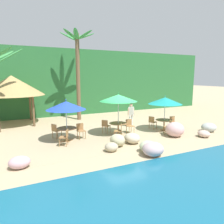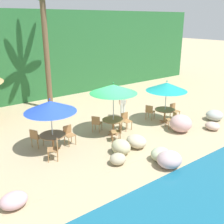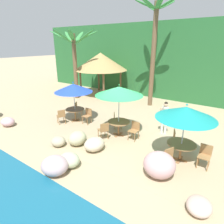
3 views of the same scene
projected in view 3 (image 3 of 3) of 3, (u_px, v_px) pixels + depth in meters
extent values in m
plane|color=tan|center=(122.00, 137.00, 9.40)|extent=(120.00, 120.00, 0.00)
cube|color=tan|center=(122.00, 137.00, 9.40)|extent=(18.00, 5.20, 0.01)
cube|color=#286633|center=(182.00, 61.00, 15.33)|extent=(28.00, 2.40, 6.00)
ellipsoid|color=#B9B58C|center=(77.00, 138.00, 8.65)|extent=(0.76, 0.89, 0.63)
ellipsoid|color=#C4B699|center=(94.00, 144.00, 8.22)|extent=(0.81, 0.97, 0.55)
ellipsoid|color=#B5C19A|center=(69.00, 160.00, 7.12)|extent=(0.82, 0.70, 0.54)
ellipsoid|color=#C99FA7|center=(8.00, 122.00, 10.64)|extent=(0.83, 0.67, 0.49)
ellipsoid|color=tan|center=(58.00, 141.00, 8.56)|extent=(0.66, 0.62, 0.44)
ellipsoid|color=#D0A1A1|center=(159.00, 165.00, 6.55)|extent=(1.10, 1.09, 0.88)
ellipsoid|color=#BFA4A8|center=(55.00, 165.00, 6.71)|extent=(0.99, 0.92, 0.64)
ellipsoid|color=#CCAB9C|center=(199.00, 206.00, 5.18)|extent=(0.67, 0.75, 0.41)
cylinder|color=silver|center=(75.00, 104.00, 11.09)|extent=(0.04, 0.04, 2.10)
cone|color=blue|center=(73.00, 88.00, 10.77)|extent=(2.16, 2.16, 0.46)
sphere|color=blue|center=(73.00, 83.00, 10.66)|extent=(0.07, 0.07, 0.07)
cube|color=olive|center=(76.00, 120.00, 11.44)|extent=(0.60, 0.12, 0.03)
cube|color=olive|center=(76.00, 120.00, 11.44)|extent=(0.12, 0.60, 0.03)
cylinder|color=olive|center=(75.00, 115.00, 11.32)|extent=(0.09, 0.09, 0.71)
cylinder|color=olive|center=(75.00, 109.00, 11.20)|extent=(1.10, 1.10, 0.03)
cylinder|color=#9E7042|center=(87.00, 121.00, 10.73)|extent=(0.04, 0.04, 0.45)
cylinder|color=#9E7042|center=(82.00, 120.00, 10.90)|extent=(0.04, 0.04, 0.45)
cylinder|color=#9E7042|center=(91.00, 119.00, 11.02)|extent=(0.04, 0.04, 0.45)
cylinder|color=#9E7042|center=(86.00, 118.00, 11.19)|extent=(0.04, 0.04, 0.45)
cube|color=#9E7042|center=(87.00, 116.00, 10.88)|extent=(0.45, 0.45, 0.03)
cube|color=#9E7042|center=(89.00, 112.00, 10.97)|extent=(0.42, 0.07, 0.42)
cylinder|color=#9E7042|center=(83.00, 111.00, 12.31)|extent=(0.04, 0.04, 0.45)
cylinder|color=#9E7042|center=(81.00, 113.00, 11.98)|extent=(0.04, 0.04, 0.45)
cylinder|color=#9E7042|center=(77.00, 111.00, 12.35)|extent=(0.04, 0.04, 0.45)
cylinder|color=#9E7042|center=(76.00, 113.00, 12.02)|extent=(0.04, 0.04, 0.45)
cube|color=#9E7042|center=(79.00, 109.00, 12.08)|extent=(0.57, 0.57, 0.03)
cube|color=#9E7042|center=(76.00, 106.00, 12.04)|extent=(0.23, 0.39, 0.42)
cylinder|color=#9E7042|center=(57.00, 119.00, 11.05)|extent=(0.04, 0.04, 0.45)
cylinder|color=#9E7042|center=(64.00, 118.00, 11.21)|extent=(0.04, 0.04, 0.45)
cylinder|color=#9E7042|center=(59.00, 121.00, 10.75)|extent=(0.04, 0.04, 0.45)
cylinder|color=#9E7042|center=(65.00, 120.00, 10.92)|extent=(0.04, 0.04, 0.45)
cube|color=#9E7042|center=(61.00, 116.00, 10.90)|extent=(0.56, 0.56, 0.03)
cube|color=#9E7042|center=(62.00, 114.00, 10.67)|extent=(0.22, 0.39, 0.42)
cylinder|color=silver|center=(119.00, 113.00, 9.25)|extent=(0.04, 0.04, 2.39)
cone|color=#238E47|center=(119.00, 91.00, 8.87)|extent=(2.28, 2.28, 0.41)
sphere|color=#238E47|center=(119.00, 85.00, 8.78)|extent=(0.07, 0.07, 0.07)
cube|color=olive|center=(118.00, 135.00, 9.65)|extent=(0.60, 0.12, 0.03)
cube|color=olive|center=(118.00, 135.00, 9.65)|extent=(0.12, 0.60, 0.03)
cylinder|color=olive|center=(119.00, 128.00, 9.52)|extent=(0.09, 0.09, 0.71)
cylinder|color=olive|center=(119.00, 122.00, 9.40)|extent=(1.10, 1.10, 0.03)
cylinder|color=#9E7042|center=(135.00, 138.00, 8.87)|extent=(0.04, 0.04, 0.45)
cylinder|color=#9E7042|center=(128.00, 136.00, 9.07)|extent=(0.04, 0.04, 0.45)
cylinder|color=#9E7042|center=(138.00, 135.00, 9.14)|extent=(0.04, 0.04, 0.45)
cylinder|color=#9E7042|center=(132.00, 133.00, 9.34)|extent=(0.04, 0.04, 0.45)
cube|color=#9E7042|center=(133.00, 131.00, 9.02)|extent=(0.43, 0.43, 0.03)
cube|color=#9E7042|center=(136.00, 126.00, 9.11)|extent=(0.42, 0.04, 0.42)
cylinder|color=#9E7042|center=(121.00, 123.00, 10.54)|extent=(0.04, 0.04, 0.45)
cylinder|color=#9E7042|center=(121.00, 126.00, 10.21)|extent=(0.04, 0.04, 0.45)
cylinder|color=#9E7042|center=(115.00, 123.00, 10.54)|extent=(0.04, 0.04, 0.45)
cylinder|color=#9E7042|center=(115.00, 126.00, 10.20)|extent=(0.04, 0.04, 0.45)
cube|color=#9E7042|center=(118.00, 120.00, 10.29)|extent=(0.59, 0.59, 0.03)
cube|color=#9E7042|center=(114.00, 117.00, 10.22)|extent=(0.27, 0.36, 0.42)
cylinder|color=#9E7042|center=(98.00, 134.00, 9.30)|extent=(0.04, 0.04, 0.45)
cylinder|color=#9E7042|center=(105.00, 132.00, 9.45)|extent=(0.04, 0.04, 0.45)
cylinder|color=#9E7042|center=(101.00, 137.00, 9.00)|extent=(0.04, 0.04, 0.45)
cylinder|color=#9E7042|center=(108.00, 135.00, 9.15)|extent=(0.04, 0.04, 0.45)
cube|color=#9E7042|center=(103.00, 130.00, 9.14)|extent=(0.57, 0.57, 0.03)
cube|color=#9E7042|center=(105.00, 128.00, 8.91)|extent=(0.24, 0.38, 0.42)
cylinder|color=silver|center=(183.00, 136.00, 7.23)|extent=(0.04, 0.04, 2.11)
cone|color=teal|center=(186.00, 113.00, 6.91)|extent=(2.19, 2.19, 0.44)
sphere|color=teal|center=(187.00, 105.00, 6.80)|extent=(0.07, 0.07, 0.07)
cube|color=olive|center=(179.00, 160.00, 7.58)|extent=(0.60, 0.12, 0.03)
cube|color=olive|center=(179.00, 160.00, 7.58)|extent=(0.12, 0.60, 0.03)
cylinder|color=olive|center=(180.00, 152.00, 7.46)|extent=(0.09, 0.09, 0.71)
cylinder|color=olive|center=(182.00, 144.00, 7.34)|extent=(1.10, 1.10, 0.03)
cylinder|color=#9E7042|center=(208.00, 166.00, 6.82)|extent=(0.04, 0.04, 0.45)
cylinder|color=#9E7042|center=(197.00, 163.00, 7.01)|extent=(0.04, 0.04, 0.45)
cylinder|color=#9E7042|center=(209.00, 161.00, 7.10)|extent=(0.04, 0.04, 0.45)
cylinder|color=#9E7042|center=(199.00, 158.00, 7.29)|extent=(0.04, 0.04, 0.45)
cube|color=#9E7042|center=(204.00, 157.00, 6.97)|extent=(0.42, 0.42, 0.03)
cube|color=#9E7042|center=(206.00, 150.00, 7.06)|extent=(0.42, 0.04, 0.42)
cylinder|color=#9E7042|center=(182.00, 143.00, 8.42)|extent=(0.04, 0.04, 0.45)
cylinder|color=#9E7042|center=(183.00, 147.00, 8.09)|extent=(0.04, 0.04, 0.45)
cylinder|color=#9E7042|center=(173.00, 142.00, 8.49)|extent=(0.04, 0.04, 0.45)
cylinder|color=#9E7042|center=(174.00, 146.00, 8.16)|extent=(0.04, 0.04, 0.45)
cube|color=#9E7042|center=(179.00, 140.00, 8.21)|extent=(0.55, 0.55, 0.03)
cube|color=#9E7042|center=(174.00, 135.00, 8.18)|extent=(0.19, 0.40, 0.42)
cylinder|color=#9E7042|center=(157.00, 160.00, 7.19)|extent=(0.04, 0.04, 0.45)
cylinder|color=#9E7042|center=(164.00, 157.00, 7.35)|extent=(0.04, 0.04, 0.45)
cylinder|color=#9E7042|center=(164.00, 165.00, 6.89)|extent=(0.04, 0.04, 0.45)
cylinder|color=#9E7042|center=(171.00, 162.00, 7.06)|extent=(0.04, 0.04, 0.45)
cube|color=#9E7042|center=(164.00, 156.00, 7.04)|extent=(0.56, 0.56, 0.03)
cube|color=#9E7042|center=(169.00, 154.00, 6.81)|extent=(0.22, 0.39, 0.42)
cylinder|color=brown|center=(75.00, 67.00, 15.38)|extent=(0.32, 0.32, 5.09)
ellipsoid|color=#388942|center=(84.00, 37.00, 14.21)|extent=(1.79, 0.63, 1.11)
ellipsoid|color=#388942|center=(86.00, 36.00, 14.79)|extent=(1.52, 1.60, 0.90)
ellipsoid|color=#388942|center=(79.00, 37.00, 15.49)|extent=(0.94, 1.81, 1.02)
ellipsoid|color=#388942|center=(69.00, 37.00, 15.40)|extent=(1.77, 1.07, 1.04)
ellipsoid|color=#388942|center=(61.00, 37.00, 14.74)|extent=(1.80, 1.12, 0.95)
ellipsoid|color=#388942|center=(63.00, 36.00, 13.86)|extent=(0.42, 1.80, 1.04)
ellipsoid|color=#388942|center=(71.00, 35.00, 13.65)|extent=(1.44, 1.72, 0.76)
cylinder|color=brown|center=(153.00, 57.00, 13.18)|extent=(0.32, 0.32, 6.91)
ellipsoid|color=#388942|center=(168.00, 3.00, 11.65)|extent=(1.44, 0.44, 0.65)
ellipsoid|color=#388942|center=(166.00, 5.00, 12.36)|extent=(1.03, 1.39, 0.70)
ellipsoid|color=#388942|center=(158.00, 7.00, 12.75)|extent=(0.78, 1.43, 0.73)
ellipsoid|color=#388942|center=(150.00, 7.00, 12.73)|extent=(1.35, 1.04, 0.78)
ellipsoid|color=#388942|center=(145.00, 4.00, 12.13)|extent=(1.40, 1.03, 0.67)
ellipsoid|color=#388942|center=(148.00, 3.00, 11.70)|extent=(0.86, 1.44, 0.70)
ellipsoid|color=#388942|center=(160.00, 2.00, 11.38)|extent=(1.10, 1.36, 0.68)
cylinder|color=brown|center=(99.00, 79.00, 18.52)|extent=(0.16, 0.16, 2.20)
cylinder|color=brown|center=(121.00, 82.00, 17.17)|extent=(0.16, 0.16, 2.20)
cylinder|color=brown|center=(81.00, 83.00, 16.58)|extent=(0.16, 0.16, 2.20)
cylinder|color=brown|center=(104.00, 87.00, 15.23)|extent=(0.16, 0.16, 2.20)
cone|color=tan|center=(101.00, 61.00, 16.25)|extent=(4.57, 4.57, 1.44)
cylinder|color=white|center=(162.00, 125.00, 9.73)|extent=(0.13, 0.13, 0.86)
cylinder|color=white|center=(166.00, 126.00, 9.63)|extent=(0.13, 0.13, 0.86)
cube|color=silver|center=(165.00, 112.00, 9.43)|extent=(0.38, 0.38, 0.58)
cylinder|color=#D6AD89|center=(161.00, 112.00, 9.57)|extent=(0.08, 0.08, 0.50)
cylinder|color=#D6AD89|center=(169.00, 114.00, 9.33)|extent=(0.08, 0.08, 0.50)
sphere|color=#D6AD89|center=(166.00, 105.00, 9.29)|extent=(0.21, 0.21, 0.21)
sphere|color=black|center=(166.00, 104.00, 9.28)|extent=(0.18, 0.18, 0.18)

